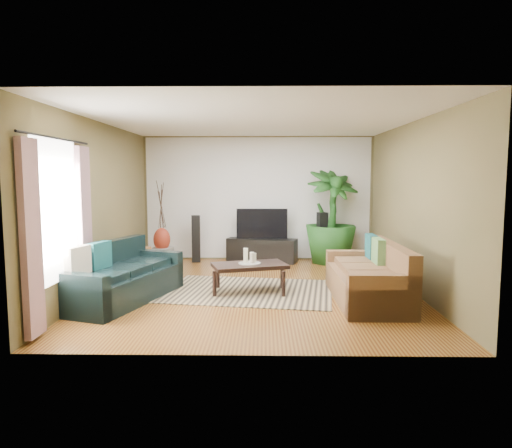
{
  "coord_description": "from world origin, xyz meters",
  "views": [
    {
      "loc": [
        0.13,
        -7.27,
        1.83
      ],
      "look_at": [
        0.0,
        0.2,
        1.05
      ],
      "focal_mm": 32.0,
      "sensor_mm": 36.0,
      "label": 1
    }
  ],
  "objects_px": {
    "sofa_left": "(122,272)",
    "coffee_table": "(250,278)",
    "sofa_right": "(367,272)",
    "pedestal": "(162,257)",
    "television": "(262,224)",
    "tv_stand": "(262,250)",
    "speaker_right": "(322,237)",
    "potted_plant": "(331,216)",
    "speaker_left": "(196,239)",
    "vase": "(162,239)",
    "side_table": "(132,263)"
  },
  "relations": [
    {
      "from": "potted_plant",
      "to": "side_table",
      "type": "distance_m",
      "value": 4.17
    },
    {
      "from": "television",
      "to": "potted_plant",
      "type": "distance_m",
      "value": 1.47
    },
    {
      "from": "sofa_right",
      "to": "side_table",
      "type": "bearing_deg",
      "value": -110.42
    },
    {
      "from": "sofa_right",
      "to": "potted_plant",
      "type": "distance_m",
      "value": 3.05
    },
    {
      "from": "tv_stand",
      "to": "television",
      "type": "distance_m",
      "value": 0.57
    },
    {
      "from": "sofa_right",
      "to": "pedestal",
      "type": "height_order",
      "value": "sofa_right"
    },
    {
      "from": "speaker_left",
      "to": "vase",
      "type": "bearing_deg",
      "value": -154.67
    },
    {
      "from": "sofa_left",
      "to": "coffee_table",
      "type": "relative_size",
      "value": 1.83
    },
    {
      "from": "pedestal",
      "to": "vase",
      "type": "height_order",
      "value": "vase"
    },
    {
      "from": "sofa_left",
      "to": "speaker_right",
      "type": "relative_size",
      "value": 1.96
    },
    {
      "from": "coffee_table",
      "to": "speaker_right",
      "type": "distance_m",
      "value": 3.1
    },
    {
      "from": "sofa_left",
      "to": "pedestal",
      "type": "height_order",
      "value": "sofa_left"
    },
    {
      "from": "speaker_right",
      "to": "speaker_left",
      "type": "bearing_deg",
      "value": 168.48
    },
    {
      "from": "sofa_right",
      "to": "side_table",
      "type": "distance_m",
      "value": 4.15
    },
    {
      "from": "vase",
      "to": "television",
      "type": "bearing_deg",
      "value": 14.55
    },
    {
      "from": "tv_stand",
      "to": "speaker_right",
      "type": "bearing_deg",
      "value": 17.02
    },
    {
      "from": "sofa_right",
      "to": "speaker_left",
      "type": "distance_m",
      "value": 4.25
    },
    {
      "from": "potted_plant",
      "to": "vase",
      "type": "height_order",
      "value": "potted_plant"
    },
    {
      "from": "coffee_table",
      "to": "speaker_left",
      "type": "distance_m",
      "value": 2.88
    },
    {
      "from": "speaker_right",
      "to": "sofa_left",
      "type": "bearing_deg",
      "value": -150.04
    },
    {
      "from": "speaker_left",
      "to": "pedestal",
      "type": "bearing_deg",
      "value": -154.67
    },
    {
      "from": "coffee_table",
      "to": "tv_stand",
      "type": "xyz_separation_m",
      "value": [
        0.18,
        2.67,
        0.02
      ]
    },
    {
      "from": "vase",
      "to": "sofa_left",
      "type": "bearing_deg",
      "value": -89.83
    },
    {
      "from": "sofa_right",
      "to": "pedestal",
      "type": "distance_m",
      "value": 4.45
    },
    {
      "from": "sofa_right",
      "to": "speaker_right",
      "type": "relative_size",
      "value": 1.92
    },
    {
      "from": "speaker_right",
      "to": "pedestal",
      "type": "height_order",
      "value": "speaker_right"
    },
    {
      "from": "tv_stand",
      "to": "potted_plant",
      "type": "xyz_separation_m",
      "value": [
        1.45,
        -0.11,
        0.74
      ]
    },
    {
      "from": "sofa_left",
      "to": "television",
      "type": "height_order",
      "value": "television"
    },
    {
      "from": "tv_stand",
      "to": "potted_plant",
      "type": "relative_size",
      "value": 0.75
    },
    {
      "from": "tv_stand",
      "to": "side_table",
      "type": "relative_size",
      "value": 2.7
    },
    {
      "from": "speaker_left",
      "to": "vase",
      "type": "height_order",
      "value": "speaker_left"
    },
    {
      "from": "sofa_right",
      "to": "pedestal",
      "type": "bearing_deg",
      "value": -126.1
    },
    {
      "from": "coffee_table",
      "to": "potted_plant",
      "type": "distance_m",
      "value": 3.13
    },
    {
      "from": "speaker_right",
      "to": "television",
      "type": "bearing_deg",
      "value": 166.94
    },
    {
      "from": "television",
      "to": "potted_plant",
      "type": "relative_size",
      "value": 0.55
    },
    {
      "from": "tv_stand",
      "to": "television",
      "type": "height_order",
      "value": "television"
    },
    {
      "from": "sofa_right",
      "to": "pedestal",
      "type": "relative_size",
      "value": 5.45
    },
    {
      "from": "sofa_left",
      "to": "speaker_right",
      "type": "distance_m",
      "value": 4.63
    },
    {
      "from": "vase",
      "to": "pedestal",
      "type": "bearing_deg",
      "value": 180.0
    },
    {
      "from": "sofa_right",
      "to": "coffee_table",
      "type": "bearing_deg",
      "value": -104.69
    },
    {
      "from": "speaker_left",
      "to": "potted_plant",
      "type": "bearing_deg",
      "value": -10.28
    },
    {
      "from": "pedestal",
      "to": "vase",
      "type": "bearing_deg",
      "value": 0.0
    },
    {
      "from": "tv_stand",
      "to": "coffee_table",
      "type": "bearing_deg",
      "value": -78.57
    },
    {
      "from": "sofa_right",
      "to": "pedestal",
      "type": "xyz_separation_m",
      "value": [
        -3.61,
        2.6,
        -0.24
      ]
    },
    {
      "from": "tv_stand",
      "to": "speaker_right",
      "type": "distance_m",
      "value": 1.33
    },
    {
      "from": "vase",
      "to": "side_table",
      "type": "xyz_separation_m",
      "value": [
        -0.29,
        -1.17,
        -0.27
      ]
    },
    {
      "from": "vase",
      "to": "side_table",
      "type": "height_order",
      "value": "vase"
    },
    {
      "from": "coffee_table",
      "to": "potted_plant",
      "type": "xyz_separation_m",
      "value": [
        1.64,
        2.55,
        0.76
      ]
    },
    {
      "from": "television",
      "to": "tv_stand",
      "type": "bearing_deg",
      "value": -90.0
    },
    {
      "from": "sofa_right",
      "to": "side_table",
      "type": "height_order",
      "value": "sofa_right"
    }
  ]
}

